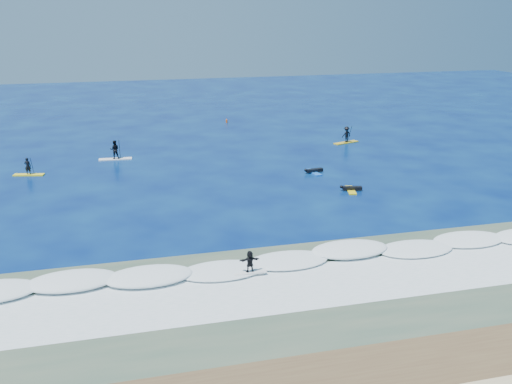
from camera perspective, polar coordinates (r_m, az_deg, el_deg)
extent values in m
plane|color=#04114D|center=(42.04, -2.12, -1.61)|extent=(160.00, 160.00, 0.00)
cube|color=#3B5040|center=(29.64, 3.72, -10.43)|extent=(90.00, 13.00, 0.01)
cube|color=white|center=(33.06, 1.59, -7.26)|extent=(40.00, 6.00, 0.30)
cube|color=silver|center=(30.48, 3.14, -9.58)|extent=(34.00, 5.00, 0.02)
cube|color=yellow|center=(54.01, -21.77, 1.61)|extent=(2.70, 1.21, 0.09)
imported|color=black|center=(53.81, -21.86, 2.42)|extent=(0.61, 0.47, 1.51)
cylinder|color=black|center=(53.68, -21.46, 2.37)|extent=(0.17, 0.60, 1.76)
cube|color=black|center=(53.90, -21.36, 1.52)|extent=(0.10, 0.03, 0.26)
cube|color=white|center=(57.08, -13.88, 3.22)|extent=(3.17, 0.96, 0.10)
imported|color=black|center=(56.85, -13.95, 4.15)|extent=(0.91, 0.73, 1.80)
cylinder|color=black|center=(56.84, -13.48, 4.12)|extent=(0.09, 0.72, 2.10)
cube|color=black|center=(57.08, -13.40, 3.15)|extent=(0.13, 0.03, 0.31)
cube|color=gold|center=(63.07, 8.99, 4.91)|extent=(3.08, 1.66, 0.10)
imported|color=black|center=(62.88, 9.03, 5.72)|extent=(1.26, 0.96, 1.72)
cylinder|color=black|center=(63.18, 9.33, 5.71)|extent=(0.26, 0.67, 2.01)
cube|color=black|center=(63.39, 9.29, 4.87)|extent=(0.12, 0.03, 0.30)
cube|color=yellow|center=(46.56, 9.46, 0.19)|extent=(1.12, 2.32, 0.11)
cube|color=black|center=(46.52, 9.60, 0.40)|extent=(1.60, 0.76, 0.26)
sphere|color=black|center=(46.35, 8.54, 0.53)|extent=(0.26, 0.26, 0.26)
cube|color=blue|center=(51.19, 5.75, 1.98)|extent=(0.93, 2.33, 0.11)
cube|color=black|center=(51.19, 5.87, 2.19)|extent=(1.61, 0.63, 0.26)
sphere|color=black|center=(50.76, 4.99, 2.21)|extent=(0.26, 0.26, 0.26)
cube|color=white|center=(31.67, -0.62, -8.04)|extent=(1.83, 0.53, 0.10)
imported|color=black|center=(31.39, -0.62, -6.96)|extent=(1.14, 0.38, 1.22)
cylinder|color=#F05615|center=(73.47, -2.95, 7.07)|extent=(0.24, 0.24, 0.38)
cone|color=#F05615|center=(73.41, -2.96, 7.29)|extent=(0.17, 0.17, 0.19)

